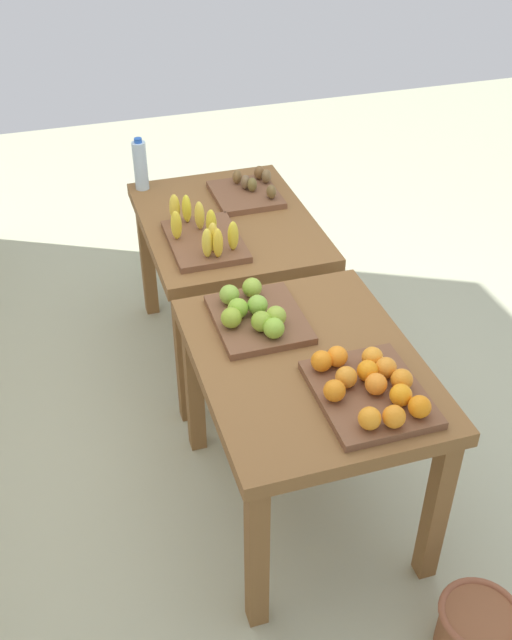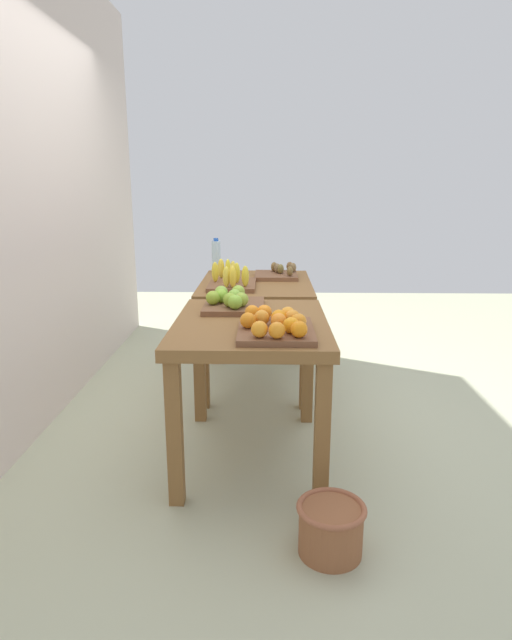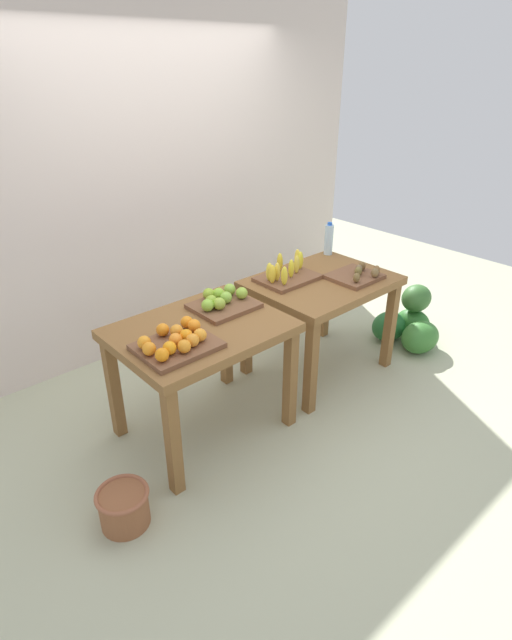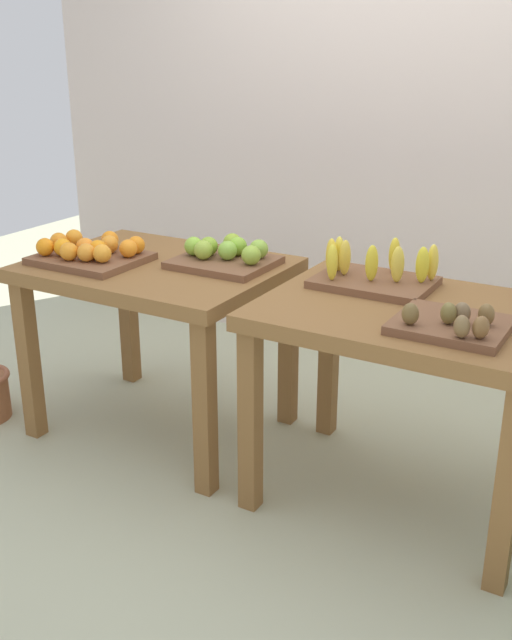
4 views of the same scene
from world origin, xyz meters
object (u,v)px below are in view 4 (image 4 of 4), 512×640
(display_table_right, at_px, (408,337))
(banana_crate, at_px, (374,274))
(display_table_left, at_px, (158,289))
(apple_bin, at_px, (225,255))
(kiwi_bin, at_px, (453,323))
(orange_bin, at_px, (90,252))

(display_table_right, distance_m, banana_crate, 0.31)
(display_table_left, xyz_separation_m, banana_crate, (0.91, 0.16, 0.16))
(display_table_right, bearing_deg, banana_crate, 141.48)
(apple_bin, bearing_deg, display_table_right, -7.98)
(display_table_left, bearing_deg, banana_crate, 10.21)
(kiwi_bin, bearing_deg, banana_crate, 140.80)
(display_table_right, xyz_separation_m, banana_crate, (-0.21, 0.16, 0.16))
(display_table_left, height_order, kiwi_bin, kiwi_bin)
(orange_bin, relative_size, banana_crate, 1.02)
(banana_crate, xyz_separation_m, kiwi_bin, (0.40, -0.33, -0.02))
(banana_crate, distance_m, kiwi_bin, 0.52)
(display_table_left, distance_m, display_table_right, 1.12)
(display_table_left, distance_m, orange_bin, 0.33)
(display_table_left, distance_m, banana_crate, 0.94)
(orange_bin, relative_size, kiwi_bin, 1.25)
(display_table_left, relative_size, banana_crate, 2.36)
(display_table_right, height_order, kiwi_bin, kiwi_bin)
(orange_bin, xyz_separation_m, kiwi_bin, (1.57, -0.04, -0.02))
(apple_bin, xyz_separation_m, banana_crate, (0.64, 0.05, 0.01))
(display_table_left, xyz_separation_m, apple_bin, (0.27, 0.12, 0.16))
(apple_bin, bearing_deg, orange_bin, -154.82)
(orange_bin, distance_m, banana_crate, 1.20)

